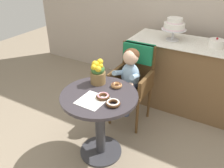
% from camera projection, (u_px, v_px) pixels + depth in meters
% --- Properties ---
extents(ground_plane, '(8.00, 8.00, 0.00)m').
position_uv_depth(ground_plane, '(101.00, 151.00, 2.45)').
color(ground_plane, gray).
extents(cafe_table, '(0.72, 0.72, 0.72)m').
position_uv_depth(cafe_table, '(100.00, 113.00, 2.20)').
color(cafe_table, '#332D33').
rests_on(cafe_table, ground).
extents(wicker_chair, '(0.42, 0.45, 0.95)m').
position_uv_depth(wicker_chair, '(135.00, 72.00, 2.68)').
color(wicker_chair, brown).
rests_on(wicker_chair, ground).
extents(seated_child, '(0.27, 0.32, 0.73)m').
position_uv_depth(seated_child, '(129.00, 74.00, 2.54)').
color(seated_child, '#8CADCC').
rests_on(seated_child, ground).
extents(paper_napkin, '(0.23, 0.25, 0.00)m').
position_uv_depth(paper_napkin, '(92.00, 100.00, 2.01)').
color(paper_napkin, white).
rests_on(paper_napkin, cafe_table).
extents(donut_front, '(0.12, 0.12, 0.04)m').
position_uv_depth(donut_front, '(103.00, 96.00, 2.03)').
color(donut_front, '#4C2D19').
rests_on(donut_front, cafe_table).
extents(donut_mid, '(0.13, 0.13, 0.03)m').
position_uv_depth(donut_mid, '(113.00, 103.00, 1.94)').
color(donut_mid, '#4C2D19').
rests_on(donut_mid, cafe_table).
extents(donut_side, '(0.11, 0.11, 0.04)m').
position_uv_depth(donut_side, '(116.00, 85.00, 2.20)').
color(donut_side, '#AD7542').
rests_on(donut_side, cafe_table).
extents(flower_vase, '(0.15, 0.16, 0.24)m').
position_uv_depth(flower_vase, '(98.00, 72.00, 2.22)').
color(flower_vase, brown).
rests_on(flower_vase, cafe_table).
extents(display_counter, '(1.56, 0.62, 0.90)m').
position_uv_depth(display_counter, '(189.00, 76.00, 2.97)').
color(display_counter, brown).
rests_on(display_counter, ground).
extents(tiered_cake_stand, '(0.30, 0.30, 0.27)m').
position_uv_depth(tiered_cake_stand, '(174.00, 26.00, 2.78)').
color(tiered_cake_stand, silver).
rests_on(tiered_cake_stand, display_counter).
extents(round_layer_cake, '(0.17, 0.17, 0.12)m').
position_uv_depth(round_layer_cake, '(216.00, 43.00, 2.62)').
color(round_layer_cake, white).
rests_on(round_layer_cake, display_counter).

